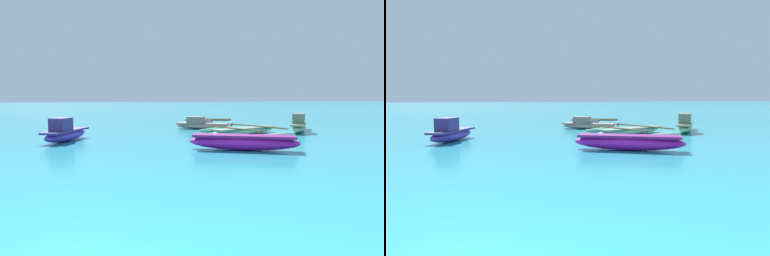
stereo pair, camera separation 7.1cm
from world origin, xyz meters
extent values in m
ellipsoid|color=beige|center=(5.22, 16.21, 0.16)|extent=(3.05, 2.32, 0.32)
cube|color=gray|center=(5.22, 16.21, 0.28)|extent=(2.82, 2.16, 0.08)
cube|color=gray|center=(4.89, 16.41, 0.49)|extent=(1.10, 1.06, 0.35)
ellipsoid|color=#727FA1|center=(6.44, 19.06, 0.14)|extent=(1.47, 2.53, 0.28)
cube|color=#4B5365|center=(6.44, 19.06, 0.24)|extent=(1.37, 2.34, 0.08)
cylinder|color=brown|center=(6.66, 19.59, 0.30)|extent=(2.70, 1.16, 0.07)
cylinder|color=brown|center=(6.23, 18.54, 0.30)|extent=(2.70, 1.16, 0.07)
ellipsoid|color=#727FA1|center=(5.11, 19.61, 0.10)|extent=(0.79, 1.55, 0.20)
ellipsoid|color=#727FA1|center=(7.78, 18.52, 0.10)|extent=(0.79, 1.55, 0.20)
ellipsoid|color=#BA1CAB|center=(4.39, 8.64, 0.25)|extent=(3.55, 2.26, 0.50)
cube|color=#731C6A|center=(4.39, 8.64, 0.46)|extent=(3.28, 2.10, 0.08)
ellipsoid|color=#5135AE|center=(-1.47, 12.60, 0.22)|extent=(1.77, 2.89, 0.45)
cube|color=navy|center=(-1.47, 12.60, 0.41)|extent=(1.66, 2.67, 0.08)
cube|color=navy|center=(-1.61, 12.28, 0.69)|extent=(0.87, 0.97, 0.49)
ellipsoid|color=#9FBD88|center=(9.56, 13.64, 0.22)|extent=(2.72, 3.51, 0.45)
cube|color=#647458|center=(9.56, 13.64, 0.41)|extent=(2.52, 3.25, 0.08)
cube|color=#647458|center=(9.28, 13.25, 0.69)|extent=(1.06, 1.19, 0.49)
ellipsoid|color=#9CE0B7|center=(6.36, 13.12, 0.15)|extent=(3.89, 2.23, 0.31)
cube|color=slate|center=(6.36, 13.12, 0.27)|extent=(3.59, 2.08, 0.08)
cylinder|color=brown|center=(7.17, 13.46, 0.33)|extent=(1.45, 3.30, 0.07)
cylinder|color=brown|center=(5.56, 12.78, 0.33)|extent=(1.45, 3.30, 0.07)
ellipsoid|color=#9CE0B7|center=(5.67, 14.75, 0.10)|extent=(2.67, 1.29, 0.20)
ellipsoid|color=#9CE0B7|center=(7.06, 11.49, 0.10)|extent=(2.67, 1.29, 0.20)
camera|label=1|loc=(-0.03, -1.65, 1.73)|focal=32.00mm
camera|label=2|loc=(0.03, -1.67, 1.73)|focal=32.00mm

